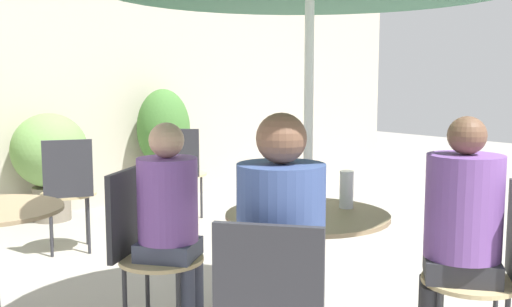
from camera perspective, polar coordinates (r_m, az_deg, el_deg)
storefront_wall at (r=6.41m, az=-19.30°, el=7.81°), size 10.00×0.06×3.00m
cafe_table_near at (r=2.94m, az=4.88°, el=-8.85°), size 0.79×0.79×0.74m
bistro_chair_0 at (r=3.17m, az=-10.72°, el=-8.17°), size 0.49×0.50×0.92m
bistro_chair_2 at (r=2.96m, az=21.69°, el=-9.68°), size 0.49×0.50×0.92m
bistro_chair_3 at (r=4.92m, az=-17.45°, el=-2.85°), size 0.46×0.48×0.92m
bistro_chair_4 at (r=5.72m, az=-7.08°, el=-1.20°), size 0.50×0.50×0.92m
seated_person_0 at (r=3.07m, az=-8.14°, el=-5.69°), size 0.39×0.39×1.17m
seated_person_1 at (r=2.22m, az=2.43°, el=-9.33°), size 0.41×0.41×1.27m
seated_person_2 at (r=2.89m, az=18.81°, el=-6.40°), size 0.43×0.44×1.22m
beer_glass_0 at (r=3.02m, az=8.62°, el=-3.41°), size 0.07×0.07×0.19m
beer_glass_1 at (r=2.69m, az=1.93°, el=-4.65°), size 0.06×0.06×0.19m
potted_plant_1 at (r=6.14m, az=-19.05°, el=-0.20°), size 0.72×0.72×1.05m
potted_plant_2 at (r=6.63m, az=-8.77°, el=1.37°), size 0.58×0.58×1.27m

